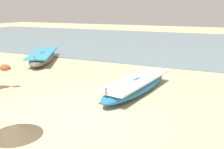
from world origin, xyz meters
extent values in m
plane|color=#CCB789|center=(0.00, 0.00, 0.00)|extent=(80.00, 80.00, 0.00)
cube|color=slate|center=(0.00, 17.14, 0.04)|extent=(60.00, 20.00, 0.08)
ellipsoid|color=#5B5651|center=(-5.88, 5.74, 0.28)|extent=(3.33, 4.68, 0.56)
cube|color=#3399BF|center=(-5.88, 5.74, 0.52)|extent=(3.03, 4.18, 0.07)
cube|color=olive|center=(-5.70, 5.43, 0.44)|extent=(0.91, 0.59, 0.04)
cylinder|color=olive|center=(-4.81, 3.85, 0.66)|extent=(0.06, 0.06, 0.20)
ellipsoid|color=#1E669E|center=(0.85, 2.77, 0.25)|extent=(1.53, 4.50, 0.51)
cube|color=white|center=(0.85, 2.77, 0.47)|extent=(1.45, 3.97, 0.07)
cube|color=olive|center=(0.81, 2.44, 0.39)|extent=(0.89, 0.22, 0.04)
cylinder|color=olive|center=(0.62, 0.76, 0.61)|extent=(0.06, 0.06, 0.20)
ellipsoid|color=#9E4C28|center=(-3.67, 1.01, 0.84)|extent=(0.43, 0.38, 0.26)
sphere|color=#2D2119|center=(-3.53, 1.10, 0.81)|extent=(0.14, 0.14, 0.10)
cone|color=brown|center=(-0.63, -1.55, 0.14)|extent=(1.58, 1.58, 0.28)
camera|label=1|loc=(3.87, -5.74, 2.95)|focal=41.61mm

